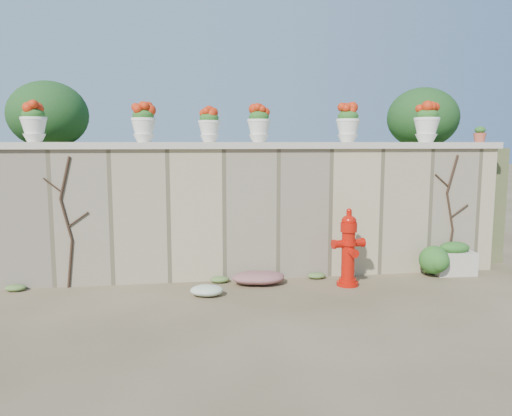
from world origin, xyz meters
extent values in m
plane|color=#4F4227|center=(0.00, 0.00, 0.00)|extent=(80.00, 80.00, 0.00)
cube|color=tan|center=(0.00, 1.80, 1.00)|extent=(8.00, 0.40, 2.00)
cube|color=beige|center=(0.00, 1.80, 2.05)|extent=(8.10, 0.52, 0.10)
cube|color=#384C23|center=(0.00, 5.00, 1.00)|extent=(9.00, 6.00, 2.00)
ellipsoid|color=#143814|center=(-3.20, 3.00, 2.55)|extent=(1.30, 1.30, 1.10)
ellipsoid|color=#143814|center=(3.40, 3.00, 2.55)|extent=(1.30, 1.30, 1.10)
cylinder|color=black|center=(-2.66, 1.58, 0.35)|extent=(0.12, 0.04, 0.70)
cylinder|color=black|center=(-2.69, 1.58, 1.00)|extent=(0.17, 0.04, 0.61)
cylinder|color=black|center=(-2.67, 1.58, 1.60)|extent=(0.18, 0.04, 0.61)
cylinder|color=black|center=(-2.52, 1.58, 1.00)|extent=(0.30, 0.02, 0.22)
cylinder|color=black|center=(-2.85, 1.58, 1.50)|extent=(0.25, 0.02, 0.21)
cylinder|color=black|center=(3.24, 1.58, 0.35)|extent=(0.12, 0.04, 0.70)
cylinder|color=black|center=(3.22, 1.58, 1.00)|extent=(0.17, 0.04, 0.61)
cylinder|color=black|center=(3.23, 1.58, 1.60)|extent=(0.18, 0.04, 0.61)
cylinder|color=black|center=(3.38, 1.58, 1.00)|extent=(0.30, 0.02, 0.22)
cylinder|color=black|center=(3.05, 1.58, 1.50)|extent=(0.25, 0.02, 0.21)
cylinder|color=#B51106|center=(1.35, 1.08, 0.03)|extent=(0.32, 0.32, 0.06)
cylinder|color=#B51106|center=(1.35, 1.08, 0.46)|extent=(0.20, 0.20, 0.71)
cylinder|color=#B51106|center=(1.35, 1.08, 0.63)|extent=(0.24, 0.24, 0.05)
cylinder|color=#B51106|center=(1.35, 1.08, 0.87)|extent=(0.24, 0.24, 0.14)
ellipsoid|color=#B51106|center=(1.35, 1.08, 0.99)|extent=(0.22, 0.22, 0.16)
cylinder|color=#B51106|center=(1.35, 1.08, 1.08)|extent=(0.08, 0.08, 0.11)
cylinder|color=#B51106|center=(1.20, 1.05, 0.63)|extent=(0.18, 0.14, 0.11)
cylinder|color=#B51106|center=(1.51, 1.11, 0.63)|extent=(0.18, 0.14, 0.11)
cylinder|color=#B51106|center=(1.38, 0.96, 0.52)|extent=(0.12, 0.13, 0.10)
cube|color=beige|center=(3.24, 1.44, 0.18)|extent=(0.65, 0.40, 0.37)
ellipsoid|color=#1E5119|center=(3.24, 1.44, 0.43)|extent=(0.50, 0.32, 0.19)
ellipsoid|color=#1E5119|center=(2.88, 1.29, 0.31)|extent=(0.66, 0.59, 0.63)
ellipsoid|color=#B02362|center=(0.00, 1.29, 0.12)|extent=(0.91, 0.60, 0.24)
ellipsoid|color=white|center=(-0.69, 0.83, 0.09)|extent=(0.51, 0.40, 0.18)
ellipsoid|color=#1E5119|center=(-3.11, 1.80, 2.49)|extent=(0.32, 0.32, 0.19)
ellipsoid|color=#BB280B|center=(-3.11, 1.80, 2.57)|extent=(0.28, 0.28, 0.20)
ellipsoid|color=#1E5119|center=(-1.58, 1.80, 2.49)|extent=(0.31, 0.31, 0.19)
ellipsoid|color=#BB280B|center=(-1.58, 1.80, 2.57)|extent=(0.27, 0.27, 0.20)
ellipsoid|color=#1E5119|center=(-0.61, 1.80, 2.46)|extent=(0.29, 0.29, 0.17)
ellipsoid|color=#BB280B|center=(-0.61, 1.80, 2.53)|extent=(0.25, 0.25, 0.18)
ellipsoid|color=#1E5119|center=(0.14, 1.80, 2.49)|extent=(0.31, 0.31, 0.18)
ellipsoid|color=#BB280B|center=(0.14, 1.80, 2.56)|extent=(0.27, 0.27, 0.19)
ellipsoid|color=#1E5119|center=(1.55, 1.80, 2.50)|extent=(0.32, 0.32, 0.19)
ellipsoid|color=#BB280B|center=(1.55, 1.80, 2.58)|extent=(0.28, 0.28, 0.20)
ellipsoid|color=#1E5119|center=(2.86, 1.80, 2.54)|extent=(0.35, 0.35, 0.21)
ellipsoid|color=#BB280B|center=(2.86, 1.80, 2.62)|extent=(0.30, 0.30, 0.22)
ellipsoid|color=#1E5119|center=(3.80, 1.80, 2.29)|extent=(0.17, 0.17, 0.12)
camera|label=1|loc=(-1.05, -5.79, 2.09)|focal=35.00mm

